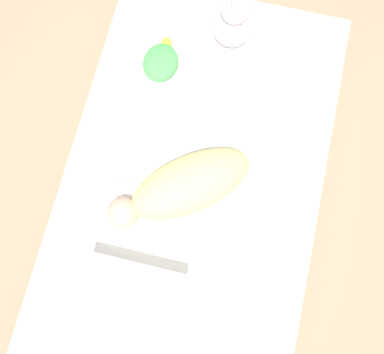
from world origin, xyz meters
TOP-DOWN VIEW (x-y plane):
  - ground_plane at (0.00, 0.00)m, footprint 12.00×12.00m
  - bed_mattress at (0.00, 0.00)m, footprint 1.58×0.97m
  - burp_cloth at (-0.17, 0.20)m, footprint 0.17×0.21m
  - swaddled_baby at (-0.08, 0.03)m, footprint 0.45×0.51m
  - pillow at (-0.55, 0.11)m, footprint 0.35×0.35m
  - bunny_plush at (0.59, -0.01)m, footprint 0.16×0.16m
  - turtle_plush at (0.41, 0.23)m, footprint 0.20×0.14m

SIDE VIEW (x-z plane):
  - ground_plane at x=0.00m, z-range 0.00..0.00m
  - bed_mattress at x=0.00m, z-range 0.00..0.20m
  - burp_cloth at x=-0.17m, z-range 0.20..0.22m
  - turtle_plush at x=0.41m, z-range 0.20..0.27m
  - pillow at x=-0.55m, z-range 0.20..0.31m
  - swaddled_baby at x=-0.08m, z-range 0.20..0.35m
  - bunny_plush at x=0.59m, z-range 0.15..0.48m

